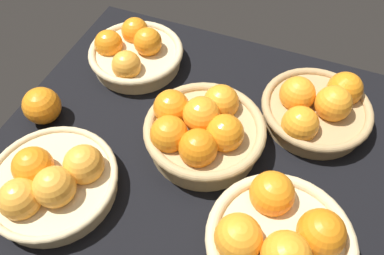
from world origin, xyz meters
TOP-DOWN VIEW (x-y plane):
  - market_tray at (0.00, 0.00)cm, footprint 84.00×72.00cm
  - basket_near_right at (23.67, -17.08)cm, footprint 23.16×23.16cm
  - basket_far_left at (-20.65, 16.90)cm, footprint 24.95×24.95cm
  - basket_center at (-0.64, 0.40)cm, footprint 24.91×24.91cm
  - basket_near_left at (-21.25, -15.36)cm, footprint 23.86×23.86cm
  - basket_far_right at (21.45, 21.17)cm, footprint 24.97×24.97cm
  - loose_orange_front_gap at (34.11, 6.19)cm, footprint 8.16×8.16cm

SIDE VIEW (x-z plane):
  - market_tray at x=0.00cm, z-range 0.00..3.00cm
  - basket_near_right at x=23.67cm, z-range 1.74..11.53cm
  - basket_far_right at x=21.45cm, z-range 1.73..11.92cm
  - basket_near_left at x=-21.25cm, z-range 1.75..12.03cm
  - loose_orange_front_gap at x=34.11cm, z-range 3.00..11.16cm
  - basket_far_left at x=-20.65cm, z-range 1.85..14.23cm
  - basket_center at x=-0.64cm, z-range 2.09..14.04cm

